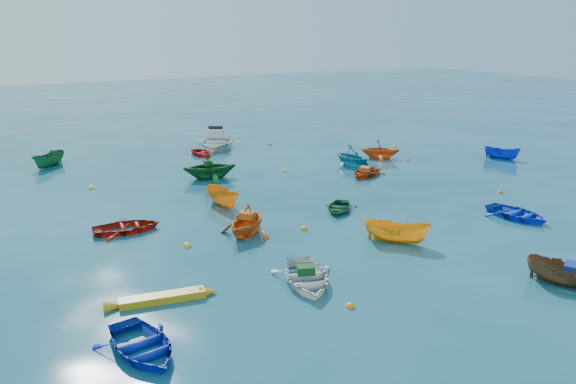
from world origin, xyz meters
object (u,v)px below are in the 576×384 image
dinghy_blue_se (517,218)px  motorboat_white (216,148)px  kayak_yellow (163,301)px  dinghy_blue_sw (143,353)px  dinghy_white_near (306,283)px

dinghy_blue_se → motorboat_white: bearing=99.5°
dinghy_blue_se → kayak_yellow: dinghy_blue_se is taller
kayak_yellow → motorboat_white: 25.83m
dinghy_blue_sw → dinghy_white_near: bearing=6.0°
dinghy_blue_se → dinghy_white_near: bearing=178.7°
motorboat_white → dinghy_blue_sw: bearing=-84.7°
dinghy_blue_se → kayak_yellow: bearing=173.4°
dinghy_white_near → dinghy_blue_se: bearing=24.6°
dinghy_blue_sw → kayak_yellow: bearing=54.5°
dinghy_white_near → dinghy_blue_se: (13.07, 1.10, 0.00)m
dinghy_blue_sw → kayak_yellow: dinghy_blue_sw is taller
kayak_yellow → motorboat_white: (11.69, 23.03, 0.00)m
dinghy_blue_sw → kayak_yellow: 3.20m
dinghy_white_near → kayak_yellow: size_ratio=0.93×
kayak_yellow → motorboat_white: size_ratio=0.74×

